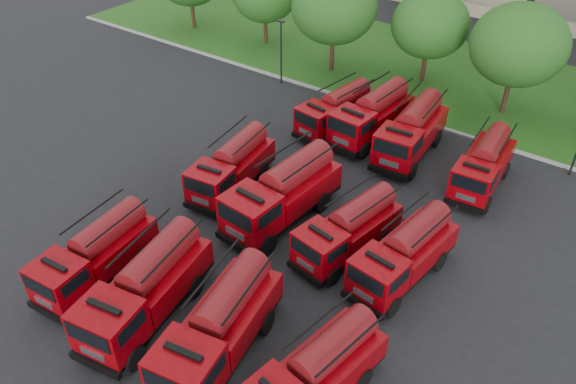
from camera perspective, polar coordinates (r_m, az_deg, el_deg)
name	(u,v)px	position (r m, az deg, el deg)	size (l,w,h in m)	color
ground	(241,252)	(29.23, -4.83, -6.07)	(140.00, 140.00, 0.00)	black
lawn	(443,76)	(48.56, 15.49, 11.33)	(70.00, 16.00, 0.12)	#234612
curb	(398,114)	(41.75, 11.14, 7.75)	(70.00, 0.30, 0.14)	gray
tree_2	(334,7)	(46.00, 4.72, 18.24)	(6.72, 6.72, 8.22)	#382314
tree_3	(430,25)	(45.43, 14.25, 16.15)	(5.88, 5.88, 7.19)	#382314
tree_4	(519,45)	(41.98, 22.41, 13.65)	(6.55, 6.55, 8.01)	#382314
lamp_post_0	(281,49)	(44.53, -0.71, 14.35)	(0.60, 0.25, 5.11)	black
fire_truck_0	(96,253)	(28.33, -18.92, -5.93)	(2.91, 6.75, 2.99)	black
fire_truck_1	(146,288)	(25.77, -14.19, -9.41)	(3.72, 7.61, 3.32)	black
fire_truck_2	(219,327)	(23.74, -6.98, -13.41)	(3.75, 7.54, 3.29)	black
fire_truck_3	(316,373)	(22.45, 2.83, -17.91)	(3.22, 6.73, 2.94)	black
fire_truck_4	(232,166)	(32.83, -5.71, 2.66)	(3.14, 6.85, 3.01)	black
fire_truck_5	(283,193)	(30.15, -0.50, -0.06)	(3.22, 7.79, 3.47)	black
fire_truck_6	(349,229)	(28.37, 6.19, -3.77)	(3.25, 6.67, 2.91)	black
fire_truck_7	(405,253)	(27.39, 11.75, -6.12)	(3.07, 6.79, 2.99)	black
fire_truck_8	(336,110)	(38.72, 4.92, 8.28)	(3.06, 6.65, 2.92)	black
fire_truck_9	(372,115)	(38.07, 8.53, 7.76)	(3.07, 7.32, 3.25)	black
fire_truck_10	(412,131)	(36.58, 12.45, 6.05)	(3.13, 7.45, 3.31)	black
fire_truck_11	(484,165)	(34.77, 19.25, 2.64)	(2.74, 6.64, 2.96)	black
firefighter_2	(304,382)	(24.02, 1.69, -18.71)	(0.94, 0.53, 1.59)	#A8270C
firefighter_4	(196,270)	(28.54, -9.35, -7.81)	(0.89, 0.58, 1.82)	black
firefighter_5	(409,243)	(30.33, 12.16, -5.04)	(1.68, 0.73, 1.81)	#A8270C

